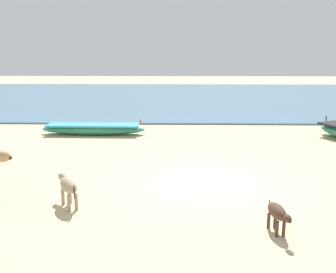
{
  "coord_description": "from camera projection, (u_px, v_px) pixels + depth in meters",
  "views": [
    {
      "loc": [
        -0.78,
        -9.14,
        3.35
      ],
      "look_at": [
        -1.01,
        2.73,
        0.6
      ],
      "focal_mm": 40.17,
      "sensor_mm": 36.0,
      "label": 1
    }
  ],
  "objects": [
    {
      "name": "fishing_boat_0",
      "position": [
        93.0,
        129.0,
        15.18
      ],
      "size": [
        4.2,
        0.93,
        0.62
      ],
      "rotation": [
        0.0,
        0.0,
        6.27
      ],
      "color": "#338C66",
      "rests_on": "ground"
    },
    {
      "name": "calf_near_dun",
      "position": [
        68.0,
        186.0,
        8.12
      ],
      "size": [
        0.72,
        0.94,
        0.67
      ],
      "rotation": [
        0.0,
        0.0,
        2.14
      ],
      "color": "tan",
      "rests_on": "ground"
    },
    {
      "name": "ground",
      "position": [
        205.0,
        183.0,
        9.64
      ],
      "size": [
        80.0,
        80.0,
        0.0
      ],
      "primitive_type": "plane",
      "color": "#CCB789"
    },
    {
      "name": "calf_far_dark",
      "position": [
        278.0,
        213.0,
        6.95
      ],
      "size": [
        0.36,
        0.85,
        0.55
      ],
      "rotation": [
        0.0,
        0.0,
        4.91
      ],
      "color": "#4C3323",
      "rests_on": "ground"
    },
    {
      "name": "sea_water",
      "position": [
        186.0,
        97.0,
        26.89
      ],
      "size": [
        60.0,
        20.0,
        0.08
      ],
      "primitive_type": "cube",
      "color": "slate",
      "rests_on": "ground"
    }
  ]
}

